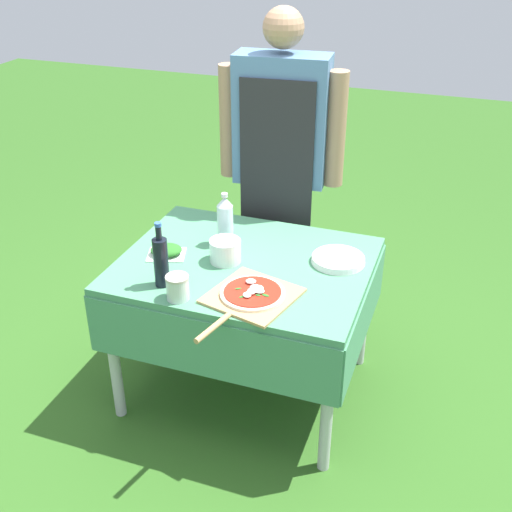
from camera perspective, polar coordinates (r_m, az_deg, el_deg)
The scene contains 10 objects.
ground_plane at distance 3.33m, azimuth -0.87°, elevation -11.47°, with size 12.00×12.00×0.00m, color #2D5B1E.
prep_table at distance 2.96m, azimuth -0.96°, elevation -2.15°, with size 1.14×0.91×0.73m.
person_cook at distance 3.36m, azimuth 2.23°, elevation 9.24°, with size 0.65×0.25×1.74m.
pizza_on_peel at distance 2.64m, azimuth -0.45°, elevation -3.52°, with size 0.40×0.57×0.05m.
oil_bottle at distance 2.71m, azimuth -8.45°, elevation -0.42°, with size 0.06×0.06×0.29m.
water_bottle at distance 3.02m, azimuth -2.76°, elevation 3.19°, with size 0.08×0.08×0.26m.
herb_container at distance 2.98m, azimuth -7.99°, elevation 0.47°, with size 0.21×0.19×0.05m.
mixing_tub at distance 2.90m, azimuth -2.75°, elevation 0.46°, with size 0.14×0.14×0.11m, color silver.
plate_stack at distance 2.92m, azimuth 7.31°, elevation -0.32°, with size 0.24×0.24×0.03m.
sauce_jar at distance 2.65m, azimuth -6.98°, elevation -2.91°, with size 0.10×0.10×0.11m.
Camera 1 is at (0.89, -2.37, 2.17)m, focal length 45.00 mm.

